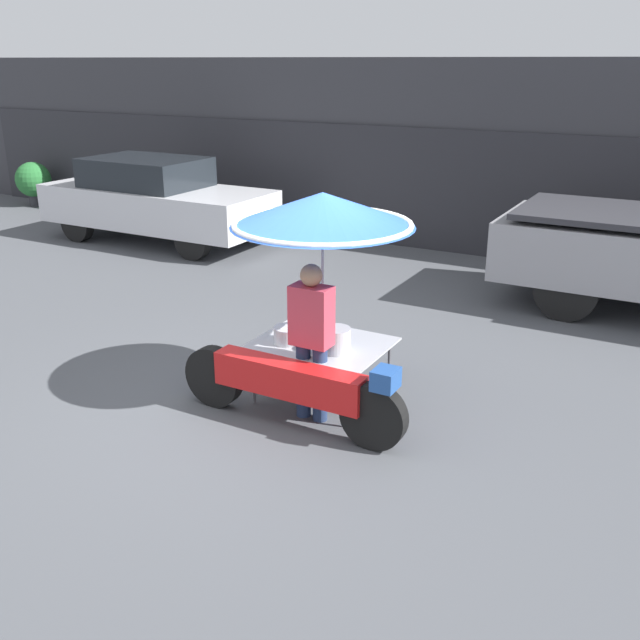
{
  "coord_description": "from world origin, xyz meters",
  "views": [
    {
      "loc": [
        3.54,
        -5.29,
        3.24
      ],
      "look_at": [
        0.41,
        0.39,
        0.86
      ],
      "focal_mm": 40.0,
      "sensor_mm": 36.0,
      "label": 1
    }
  ],
  "objects_px": {
    "vendor_person": "(311,335)",
    "parked_car": "(155,199)",
    "potted_plant": "(33,180)",
    "vendor_motorcycle_cart": "(318,250)"
  },
  "relations": [
    {
      "from": "vendor_person",
      "to": "potted_plant",
      "type": "xyz_separation_m",
      "value": [
        -10.87,
        6.06,
        -0.26
      ]
    },
    {
      "from": "vendor_motorcycle_cart",
      "to": "vendor_person",
      "type": "relative_size",
      "value": 1.53
    },
    {
      "from": "potted_plant",
      "to": "vendor_person",
      "type": "bearing_deg",
      "value": -29.13
    },
    {
      "from": "vendor_person",
      "to": "parked_car",
      "type": "relative_size",
      "value": 0.35
    },
    {
      "from": "parked_car",
      "to": "potted_plant",
      "type": "bearing_deg",
      "value": 164.78
    },
    {
      "from": "vendor_person",
      "to": "parked_car",
      "type": "xyz_separation_m",
      "value": [
        -6.02,
        4.74,
        -0.05
      ]
    },
    {
      "from": "vendor_motorcycle_cart",
      "to": "parked_car",
      "type": "xyz_separation_m",
      "value": [
        -5.92,
        4.42,
        -0.77
      ]
    },
    {
      "from": "vendor_motorcycle_cart",
      "to": "vendor_person",
      "type": "bearing_deg",
      "value": -71.66
    },
    {
      "from": "vendor_person",
      "to": "potted_plant",
      "type": "relative_size",
      "value": 1.51
    },
    {
      "from": "potted_plant",
      "to": "parked_car",
      "type": "bearing_deg",
      "value": -15.22
    }
  ]
}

